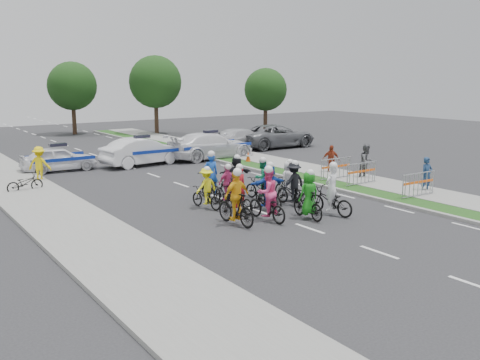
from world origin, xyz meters
TOP-DOWN VIEW (x-y plane):
  - ground at (0.00, 0.00)m, footprint 90.00×90.00m
  - curb_right at (5.10, 5.00)m, footprint 0.20×60.00m
  - grass_strip at (5.80, 5.00)m, footprint 1.20×60.00m
  - sidewalk_right at (7.60, 5.00)m, footprint 2.40×60.00m
  - sidewalk_left at (-6.50, 5.00)m, footprint 3.00×60.00m
  - rider_0 at (1.88, 0.96)m, footprint 0.97×2.04m
  - rider_1 at (0.80, 0.99)m, footprint 0.81×1.78m
  - rider_2 at (-0.55, 1.65)m, footprint 0.86×1.99m
  - rider_3 at (-1.78, 1.80)m, footprint 1.04×1.95m
  - rider_4 at (1.67, 2.85)m, footprint 1.05×1.83m
  - rider_5 at (0.44, 2.83)m, footprint 1.53×1.82m
  - rider_6 at (-0.68, 3.25)m, footprint 0.64×1.82m
  - rider_7 at (2.04, 3.59)m, footprint 0.73×1.66m
  - rider_8 at (1.23, 4.34)m, footprint 0.90×1.85m
  - rider_9 at (-0.36, 4.49)m, footprint 0.85×1.60m
  - rider_10 at (-1.40, 4.40)m, footprint 1.00×1.71m
  - rider_11 at (0.82, 5.59)m, footprint 1.49×1.77m
  - rider_12 at (-0.40, 5.70)m, footprint 1.01×2.09m
  - police_car_0 at (-3.62, 16.08)m, footprint 4.02×1.78m
  - police_car_1 at (0.91, 15.27)m, footprint 4.96×2.30m
  - police_car_2 at (5.38, 15.05)m, footprint 5.61×2.28m
  - civilian_sedan at (9.50, 17.55)m, footprint 5.28×2.77m
  - civilian_suv at (12.12, 17.02)m, footprint 5.93×2.78m
  - spectator_0 at (8.04, 1.34)m, footprint 0.63×0.47m
  - spectator_1 at (8.19, 4.95)m, footprint 0.90×0.73m
  - spectator_2 at (7.79, 7.03)m, footprint 0.95×0.81m
  - marshal_hiviz at (-5.24, 13.64)m, footprint 1.26×1.19m
  - barrier_0 at (6.70, 0.75)m, footprint 2.01×0.55m
  - barrier_1 at (6.70, 3.89)m, footprint 2.01×0.56m
  - barrier_2 at (6.70, 5.55)m, footprint 2.00×0.51m
  - cone_0 at (4.45, 8.35)m, footprint 0.40×0.40m
  - cone_1 at (6.32, 12.39)m, footprint 0.40×0.40m
  - parked_bike at (-6.46, 11.47)m, footprint 1.62×0.71m
  - tree_1 at (9.00, 30.00)m, footprint 4.55×4.55m
  - tree_2 at (18.00, 26.00)m, footprint 3.85×3.85m
  - tree_4 at (3.00, 34.00)m, footprint 4.20×4.20m

SIDE VIEW (x-z plane):
  - ground at x=0.00m, z-range 0.00..0.00m
  - grass_strip at x=5.80m, z-range 0.00..0.11m
  - curb_right at x=5.10m, z-range 0.00..0.12m
  - sidewalk_right at x=7.60m, z-range 0.00..0.13m
  - sidewalk_left at x=-6.50m, z-range 0.00..0.13m
  - cone_0 at x=4.45m, z-range -0.01..0.69m
  - cone_1 at x=6.32m, z-range -0.01..0.69m
  - parked_bike at x=-6.46m, z-range 0.00..0.83m
  - barrier_0 at x=6.70m, z-range 0.00..1.12m
  - barrier_1 at x=6.70m, z-range 0.00..1.12m
  - barrier_2 at x=6.70m, z-range 0.00..1.12m
  - rider_6 at x=-0.68m, z-range -0.31..1.54m
  - rider_9 at x=-0.36m, z-range -0.18..1.47m
  - rider_0 at x=1.88m, z-range -0.34..1.66m
  - rider_10 at x=-1.40m, z-range -0.18..1.49m
  - police_car_0 at x=-3.62m, z-range 0.00..1.34m
  - rider_12 at x=-0.40m, z-range -0.35..1.70m
  - rider_8 at x=1.23m, z-range -0.23..1.58m
  - rider_7 at x=2.04m, z-range -0.19..1.56m
  - rider_4 at x=1.67m, z-range -0.20..1.63m
  - rider_1 at x=0.80m, z-range -0.20..1.62m
  - civilian_sedan at x=9.50m, z-range 0.00..1.46m
  - rider_2 at x=-0.55m, z-range -0.26..1.74m
  - rider_11 at x=0.82m, z-range -0.14..1.66m
  - spectator_2 at x=7.79m, z-range 0.00..1.53m
  - rider_3 at x=-1.78m, z-range -0.24..1.77m
  - police_car_1 at x=0.91m, z-range 0.00..1.58m
  - spectator_0 at x=8.04m, z-range 0.00..1.58m
  - rider_5 at x=0.44m, z-range -0.15..1.73m
  - police_car_2 at x=5.38m, z-range 0.00..1.63m
  - civilian_suv at x=12.12m, z-range 0.00..1.64m
  - marshal_hiviz at x=-5.24m, z-range 0.00..1.71m
  - spectator_1 at x=8.19m, z-range 0.00..1.75m
  - tree_2 at x=18.00m, z-range 0.95..6.72m
  - tree_4 at x=3.00m, z-range 1.04..7.34m
  - tree_1 at x=9.00m, z-range 1.12..7.95m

